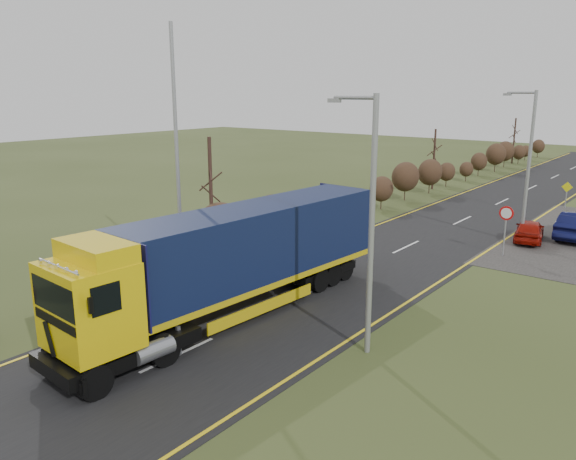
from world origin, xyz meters
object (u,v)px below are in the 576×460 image
Objects in this scene: streetlight_near at (369,217)px; speed_sign at (506,221)px; lorry at (234,256)px; car_red_hatchback at (529,230)px.

streetlight_near is 3.14× the size of speed_sign.
lorry is at bearing -175.72° from streetlight_near.
lorry is 5.71× the size of speed_sign.
lorry is 15.04m from speed_sign.
streetlight_near reaches higher than lorry.
streetlight_near reaches higher than speed_sign.
lorry is 1.82× the size of streetlight_near.
car_red_hatchback is 0.44× the size of streetlight_near.
speed_sign is at bearing 72.75° from lorry.
lorry is at bearing 60.92° from car_red_hatchback.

